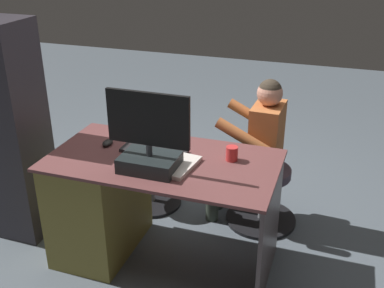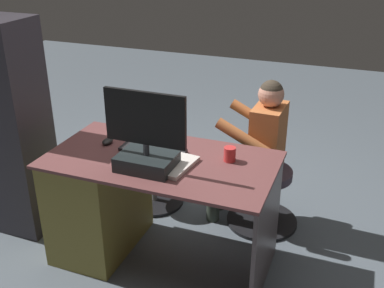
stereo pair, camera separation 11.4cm
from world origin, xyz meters
TOP-DOWN VIEW (x-y plane):
  - ground_plane at (0.00, 0.00)m, footprint 10.00×10.00m
  - desk at (0.38, 0.35)m, footprint 1.41×0.75m
  - monitor at (0.02, 0.49)m, footprint 0.49×0.24m
  - keyboard at (0.09, 0.28)m, footprint 0.42×0.14m
  - computer_mouse at (0.41, 0.28)m, footprint 0.06×0.10m
  - cup at (-0.40, 0.23)m, footprint 0.07×0.07m
  - tv_remote at (0.22, 0.38)m, footprint 0.07×0.16m
  - notebook_binder at (-0.11, 0.42)m, footprint 0.25×0.32m
  - office_chair_teddy at (0.36, -0.28)m, footprint 0.47×0.47m
  - teddy_bear at (0.36, -0.29)m, footprint 0.26×0.26m
  - visitor_chair at (-0.52, -0.31)m, footprint 0.53×0.53m
  - person at (-0.44, -0.31)m, footprint 0.52×0.49m
  - equipment_rack at (1.14, 0.33)m, footprint 0.44×0.36m

SIDE VIEW (x-z plane):
  - ground_plane at x=0.00m, z-range 0.00..0.00m
  - visitor_chair at x=-0.52m, z-range 0.02..0.47m
  - office_chair_teddy at x=0.36m, z-range 0.03..0.48m
  - desk at x=0.38m, z-range 0.02..0.78m
  - teddy_bear at x=0.36m, z-range 0.43..0.81m
  - person at x=-0.44m, z-range 0.09..1.22m
  - tv_remote at x=0.22m, z-range 0.76..0.78m
  - keyboard at x=0.09m, z-range 0.76..0.78m
  - equipment_rack at x=1.14m, z-range 0.00..1.54m
  - notebook_binder at x=-0.11m, z-range 0.76..0.78m
  - computer_mouse at x=0.41m, z-range 0.76..0.80m
  - cup at x=-0.40m, z-range 0.76..0.85m
  - monitor at x=0.02m, z-range 0.67..1.14m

